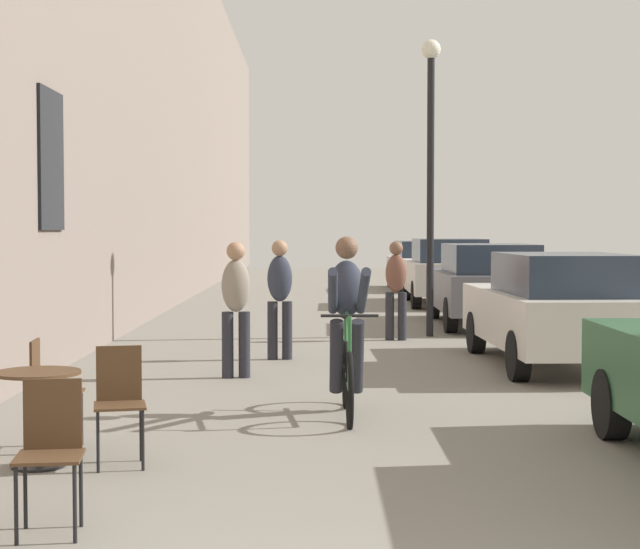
{
  "coord_description": "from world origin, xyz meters",
  "views": [
    {
      "loc": [
        -0.01,
        -3.44,
        1.77
      ],
      "look_at": [
        0.14,
        17.97,
        0.83
      ],
      "focal_mm": 57.53,
      "sensor_mm": 36.0,
      "label": 1
    }
  ],
  "objects_px": {
    "cafe_chair_near_toward_street": "(51,445)",
    "parked_car_fourth": "(447,271)",
    "pedestrian_near": "(236,302)",
    "parked_car_fifth": "(421,264)",
    "cafe_table_mid": "(38,398)",
    "street_lamp": "(431,149)",
    "cafe_chair_mid_toward_wall": "(48,386)",
    "pedestrian_mid": "(280,292)",
    "parked_car_third": "(486,283)",
    "cyclist_on_bicycle": "(347,330)",
    "pedestrian_far": "(396,285)",
    "cafe_chair_mid_toward_street": "(119,396)",
    "parked_car_second": "(557,308)"
  },
  "relations": [
    {
      "from": "street_lamp",
      "to": "cafe_chair_mid_toward_street",
      "type": "bearing_deg",
      "value": -110.13
    },
    {
      "from": "cafe_table_mid",
      "to": "street_lamp",
      "type": "bearing_deg",
      "value": 66.86
    },
    {
      "from": "cyclist_on_bicycle",
      "to": "parked_car_second",
      "type": "height_order",
      "value": "cyclist_on_bicycle"
    },
    {
      "from": "pedestrian_near",
      "to": "pedestrian_far",
      "type": "xyz_separation_m",
      "value": [
        2.25,
        4.16,
        -0.02
      ]
    },
    {
      "from": "cafe_table_mid",
      "to": "parked_car_second",
      "type": "height_order",
      "value": "parked_car_second"
    },
    {
      "from": "pedestrian_near",
      "to": "parked_car_fifth",
      "type": "xyz_separation_m",
      "value": [
        4.11,
        17.96,
        -0.17
      ]
    },
    {
      "from": "pedestrian_far",
      "to": "cafe_chair_mid_toward_wall",
      "type": "bearing_deg",
      "value": -113.0
    },
    {
      "from": "cafe_chair_mid_toward_wall",
      "to": "parked_car_fifth",
      "type": "xyz_separation_m",
      "value": [
        5.32,
        21.96,
        0.23
      ]
    },
    {
      "from": "cafe_chair_near_toward_street",
      "to": "pedestrian_mid",
      "type": "height_order",
      "value": "pedestrian_mid"
    },
    {
      "from": "parked_car_fifth",
      "to": "parked_car_third",
      "type": "bearing_deg",
      "value": -90.0
    },
    {
      "from": "pedestrian_far",
      "to": "parked_car_fifth",
      "type": "relative_size",
      "value": 0.39
    },
    {
      "from": "cafe_chair_mid_toward_wall",
      "to": "street_lamp",
      "type": "xyz_separation_m",
      "value": [
        4.08,
        8.76,
        2.59
      ]
    },
    {
      "from": "parked_car_third",
      "to": "parked_car_fourth",
      "type": "distance_m",
      "value": 5.32
    },
    {
      "from": "cafe_chair_near_toward_street",
      "to": "cafe_chair_mid_toward_wall",
      "type": "relative_size",
      "value": 1.0
    },
    {
      "from": "cyclist_on_bicycle",
      "to": "parked_car_second",
      "type": "relative_size",
      "value": 0.42
    },
    {
      "from": "cafe_chair_mid_toward_wall",
      "to": "parked_car_fifth",
      "type": "distance_m",
      "value": 22.59
    },
    {
      "from": "pedestrian_far",
      "to": "parked_car_fourth",
      "type": "distance_m",
      "value": 7.97
    },
    {
      "from": "cyclist_on_bicycle",
      "to": "parked_car_fourth",
      "type": "distance_m",
      "value": 14.63
    },
    {
      "from": "cafe_chair_mid_toward_street",
      "to": "pedestrian_mid",
      "type": "height_order",
      "value": "pedestrian_mid"
    },
    {
      "from": "cafe_chair_mid_toward_wall",
      "to": "pedestrian_far",
      "type": "bearing_deg",
      "value": 67.0
    },
    {
      "from": "cafe_chair_near_toward_street",
      "to": "pedestrian_far",
      "type": "bearing_deg",
      "value": 74.61
    },
    {
      "from": "cafe_chair_mid_toward_street",
      "to": "street_lamp",
      "type": "bearing_deg",
      "value": 69.87
    },
    {
      "from": "cyclist_on_bicycle",
      "to": "street_lamp",
      "type": "xyz_separation_m",
      "value": [
        1.62,
        7.2,
        2.3
      ]
    },
    {
      "from": "pedestrian_mid",
      "to": "parked_car_fourth",
      "type": "distance_m",
      "value": 10.81
    },
    {
      "from": "cafe_chair_mid_toward_wall",
      "to": "cafe_chair_near_toward_street",
      "type": "bearing_deg",
      "value": -75.21
    },
    {
      "from": "street_lamp",
      "to": "parked_car_fifth",
      "type": "height_order",
      "value": "street_lamp"
    },
    {
      "from": "cafe_table_mid",
      "to": "pedestrian_mid",
      "type": "relative_size",
      "value": 0.44
    },
    {
      "from": "cafe_table_mid",
      "to": "parked_car_third",
      "type": "height_order",
      "value": "parked_car_third"
    },
    {
      "from": "cafe_chair_mid_toward_street",
      "to": "cafe_chair_mid_toward_wall",
      "type": "distance_m",
      "value": 0.85
    },
    {
      "from": "parked_car_third",
      "to": "parked_car_fifth",
      "type": "height_order",
      "value": "parked_car_third"
    },
    {
      "from": "pedestrian_far",
      "to": "street_lamp",
      "type": "relative_size",
      "value": 0.32
    },
    {
      "from": "cafe_chair_mid_toward_street",
      "to": "street_lamp",
      "type": "relative_size",
      "value": 0.18
    },
    {
      "from": "pedestrian_far",
      "to": "pedestrian_near",
      "type": "bearing_deg",
      "value": -118.43
    },
    {
      "from": "cafe_chair_near_toward_street",
      "to": "cyclist_on_bicycle",
      "type": "distance_m",
      "value": 4.26
    },
    {
      "from": "cyclist_on_bicycle",
      "to": "street_lamp",
      "type": "height_order",
      "value": "street_lamp"
    },
    {
      "from": "cafe_chair_mid_toward_wall",
      "to": "cafe_table_mid",
      "type": "bearing_deg",
      "value": -82.83
    },
    {
      "from": "cafe_table_mid",
      "to": "pedestrian_near",
      "type": "height_order",
      "value": "pedestrian_near"
    },
    {
      "from": "cafe_chair_near_toward_street",
      "to": "cafe_chair_mid_toward_wall",
      "type": "xyz_separation_m",
      "value": [
        -0.6,
        2.26,
        0.0
      ]
    },
    {
      "from": "cafe_table_mid",
      "to": "street_lamp",
      "type": "xyz_separation_m",
      "value": [
        4.0,
        9.36,
        2.59
      ]
    },
    {
      "from": "cyclist_on_bicycle",
      "to": "parked_car_fifth",
      "type": "xyz_separation_m",
      "value": [
        2.86,
        20.39,
        -0.06
      ]
    },
    {
      "from": "cafe_chair_mid_toward_wall",
      "to": "parked_car_fifth",
      "type": "height_order",
      "value": "parked_car_fifth"
    },
    {
      "from": "cafe_chair_mid_toward_wall",
      "to": "pedestrian_near",
      "type": "relative_size",
      "value": 0.55
    },
    {
      "from": "pedestrian_near",
      "to": "pedestrian_mid",
      "type": "distance_m",
      "value": 1.8
    },
    {
      "from": "cafe_chair_mid_toward_wall",
      "to": "pedestrian_mid",
      "type": "distance_m",
      "value": 5.99
    },
    {
      "from": "cafe_table_mid",
      "to": "street_lamp",
      "type": "distance_m",
      "value": 10.51
    },
    {
      "from": "pedestrian_far",
      "to": "parked_car_fourth",
      "type": "height_order",
      "value": "pedestrian_far"
    },
    {
      "from": "cyclist_on_bicycle",
      "to": "parked_car_fourth",
      "type": "relative_size",
      "value": 0.4
    },
    {
      "from": "cafe_chair_near_toward_street",
      "to": "parked_car_fourth",
      "type": "distance_m",
      "value": 18.77
    },
    {
      "from": "pedestrian_far",
      "to": "parked_car_fourth",
      "type": "bearing_deg",
      "value": 76.77
    },
    {
      "from": "street_lamp",
      "to": "parked_car_third",
      "type": "distance_m",
      "value": 3.21
    }
  ]
}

